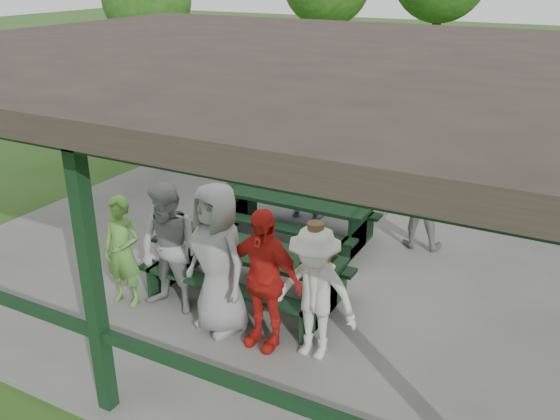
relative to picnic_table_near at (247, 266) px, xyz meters
The scene contains 16 objects.
ground 1.34m from the picnic_table_near, 97.05° to the left, with size 90.00×90.00×0.00m, color #295119.
concrete_slab 1.32m from the picnic_table_near, 97.05° to the left, with size 10.00×8.00×0.10m, color #63635E.
pavilion_structure 2.86m from the picnic_table_near, 97.05° to the left, with size 10.60×8.60×3.24m.
picnic_table_near is the anchor object (origin of this frame).
picnic_table_far 2.02m from the picnic_table_near, 98.52° to the left, with size 2.64×1.39×0.75m.
table_setting 0.33m from the picnic_table_near, 21.78° to the left, with size 2.51×0.45×0.10m.
contestant_green 1.68m from the picnic_table_near, 146.72° to the right, with size 0.56×0.37×1.54m, color #589539.
contestant_grey_left 1.11m from the picnic_table_near, 132.85° to the right, with size 0.86×0.67×1.78m, color gray.
contestant_grey_mid 0.97m from the picnic_table_near, 84.01° to the right, with size 0.95×0.62×1.95m, color gray.
contestant_red 1.20m from the picnic_table_near, 49.41° to the right, with size 1.04×0.43×1.78m, color red.
contestant_white_fedora 1.60m from the picnic_table_near, 29.66° to the right, with size 1.07×0.61×1.70m.
spectator_lblue 3.03m from the picnic_table_near, 99.57° to the left, with size 1.50×0.48×1.62m, color #88AED3.
spectator_blue 3.68m from the picnic_table_near, 114.41° to the left, with size 0.71×0.47×1.96m, color teal.
spectator_grey 3.17m from the picnic_table_near, 59.12° to the left, with size 0.82×0.64×1.68m, color gray.
pickup_truck 10.37m from the picnic_table_near, 72.35° to the left, with size 2.46×5.33×1.48m, color silver.
farm_trailer 9.26m from the picnic_table_near, 109.15° to the left, with size 4.08×2.23×1.41m.
Camera 1 is at (3.92, -7.34, 4.40)m, focal length 38.00 mm.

